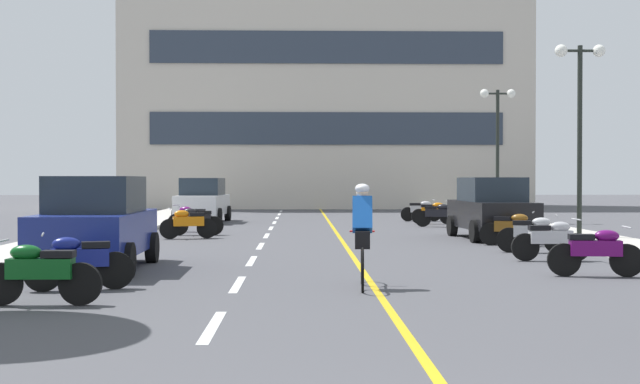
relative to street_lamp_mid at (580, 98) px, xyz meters
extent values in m
plane|color=#47474C|center=(-7.10, 1.19, -4.12)|extent=(140.00, 140.00, 0.00)
cube|color=#B7B2A8|center=(-14.30, 4.19, -4.06)|extent=(2.40, 72.00, 0.12)
cube|color=#B7B2A8|center=(0.10, 4.19, -4.06)|extent=(2.40, 72.00, 0.12)
cube|color=silver|center=(-9.10, -13.81, -4.11)|extent=(0.14, 2.20, 0.01)
cube|color=silver|center=(-9.10, -9.81, -4.11)|extent=(0.14, 2.20, 0.01)
cube|color=silver|center=(-9.10, -5.81, -4.11)|extent=(0.14, 2.20, 0.01)
cube|color=silver|center=(-9.10, -1.81, -4.11)|extent=(0.14, 2.20, 0.01)
cube|color=silver|center=(-9.10, 2.19, -4.11)|extent=(0.14, 2.20, 0.01)
cube|color=silver|center=(-9.10, 6.19, -4.11)|extent=(0.14, 2.20, 0.01)
cube|color=silver|center=(-9.10, 10.19, -4.11)|extent=(0.14, 2.20, 0.01)
cube|color=silver|center=(-9.10, 14.19, -4.11)|extent=(0.14, 2.20, 0.01)
cube|color=silver|center=(-9.10, 18.19, -4.11)|extent=(0.14, 2.20, 0.01)
cube|color=silver|center=(-9.10, 22.19, -4.11)|extent=(0.14, 2.20, 0.01)
cube|color=silver|center=(-9.10, 26.19, -4.11)|extent=(0.14, 2.20, 0.01)
cube|color=gold|center=(-6.85, 4.19, -4.11)|extent=(0.12, 66.00, 0.01)
cube|color=beige|center=(-6.45, 29.95, 3.83)|extent=(24.74, 9.53, 15.89)
cube|color=#2D3847|center=(-6.45, 25.14, 0.65)|extent=(20.78, 0.10, 1.91)
cube|color=#2D3847|center=(-6.45, 25.14, 5.42)|extent=(20.78, 0.10, 1.91)
cylinder|color=black|center=(0.00, 0.00, -1.25)|extent=(0.14, 0.14, 5.49)
cylinder|color=black|center=(0.00, 0.00, 1.34)|extent=(1.10, 0.08, 0.08)
sphere|color=white|center=(-0.55, 0.00, 1.34)|extent=(0.36, 0.36, 0.36)
sphere|color=white|center=(0.55, 0.00, 1.34)|extent=(0.36, 0.36, 0.36)
cylinder|color=black|center=(0.06, 10.18, -1.34)|extent=(0.14, 0.14, 5.32)
cylinder|color=black|center=(0.06, 10.18, 1.17)|extent=(1.10, 0.08, 0.08)
sphere|color=white|center=(-0.49, 10.18, 1.17)|extent=(0.36, 0.36, 0.36)
sphere|color=white|center=(0.61, 10.18, 1.17)|extent=(0.36, 0.36, 0.36)
cylinder|color=black|center=(-12.89, -6.12, -3.80)|extent=(0.23, 0.64, 0.64)
cylinder|color=black|center=(-11.19, -6.09, -3.80)|extent=(0.23, 0.64, 0.64)
cylinder|color=black|center=(-12.83, -8.92, -3.80)|extent=(0.23, 0.64, 0.64)
cylinder|color=black|center=(-11.13, -8.89, -3.80)|extent=(0.23, 0.64, 0.64)
cube|color=navy|center=(-12.01, -7.50, -3.40)|extent=(1.78, 4.23, 0.80)
cube|color=#1E2833|center=(-12.01, -7.50, -2.65)|extent=(1.60, 2.23, 0.70)
cylinder|color=black|center=(-3.31, 2.01, -3.80)|extent=(0.25, 0.65, 0.64)
cylinder|color=black|center=(-1.61, 2.09, -3.80)|extent=(0.25, 0.65, 0.64)
cylinder|color=black|center=(-3.18, -0.79, -3.80)|extent=(0.25, 0.65, 0.64)
cylinder|color=black|center=(-1.48, -0.71, -3.80)|extent=(0.25, 0.65, 0.64)
cube|color=black|center=(-2.40, 0.65, -3.40)|extent=(1.90, 4.28, 0.80)
cube|color=#1E2833|center=(-2.40, 0.65, -2.65)|extent=(1.66, 2.27, 0.70)
cylinder|color=black|center=(-12.83, 11.84, -3.80)|extent=(0.25, 0.65, 0.64)
cylinder|color=black|center=(-11.13, 11.77, -3.80)|extent=(0.25, 0.65, 0.64)
cylinder|color=black|center=(-12.95, 9.05, -3.80)|extent=(0.25, 0.65, 0.64)
cylinder|color=black|center=(-11.25, 8.97, -3.80)|extent=(0.25, 0.65, 0.64)
cube|color=silver|center=(-12.04, 10.41, -3.40)|extent=(1.88, 4.27, 0.80)
cube|color=#1E2833|center=(-12.04, 10.41, -2.65)|extent=(1.65, 2.27, 0.70)
cylinder|color=black|center=(-12.22, -12.09, -3.82)|extent=(0.60, 0.10, 0.60)
cylinder|color=black|center=(-11.12, -12.09, -3.82)|extent=(0.60, 0.10, 0.60)
cube|color=#0C4C19|center=(-11.67, -12.09, -3.60)|extent=(0.90, 0.28, 0.28)
ellipsoid|color=#0C4C19|center=(-11.87, -12.09, -3.38)|extent=(0.44, 0.24, 0.22)
cube|color=black|center=(-11.42, -12.09, -3.40)|extent=(0.44, 0.24, 0.10)
cylinder|color=silver|center=(-12.22, -12.09, -3.22)|extent=(0.03, 0.60, 0.03)
cylinder|color=black|center=(-12.08, -10.65, -3.82)|extent=(0.61, 0.25, 0.60)
cylinder|color=black|center=(-11.02, -10.37, -3.82)|extent=(0.61, 0.25, 0.60)
cube|color=navy|center=(-11.55, -10.51, -3.60)|extent=(0.94, 0.51, 0.28)
ellipsoid|color=navy|center=(-11.74, -10.56, -3.38)|extent=(0.49, 0.35, 0.22)
cube|color=black|center=(-11.31, -10.44, -3.40)|extent=(0.49, 0.35, 0.10)
cylinder|color=silver|center=(-12.08, -10.65, -3.22)|extent=(0.19, 0.59, 0.03)
cylinder|color=black|center=(-2.17, -8.95, -3.82)|extent=(0.61, 0.18, 0.60)
cylinder|color=black|center=(-3.27, -8.81, -3.82)|extent=(0.61, 0.18, 0.60)
cube|color=#590C59|center=(-2.72, -8.88, -3.60)|extent=(0.93, 0.39, 0.28)
ellipsoid|color=#590C59|center=(-2.52, -8.90, -3.38)|extent=(0.47, 0.29, 0.22)
cube|color=black|center=(-2.97, -8.84, -3.40)|extent=(0.47, 0.29, 0.10)
cylinder|color=silver|center=(-2.17, -8.95, -3.22)|extent=(0.11, 0.60, 0.03)
cylinder|color=black|center=(-2.10, -5.99, -3.82)|extent=(0.60, 0.11, 0.60)
cylinder|color=black|center=(-3.20, -5.98, -3.82)|extent=(0.60, 0.11, 0.60)
cube|color=#B2B2B7|center=(-2.65, -5.98, -3.60)|extent=(0.90, 0.29, 0.28)
ellipsoid|color=#B2B2B7|center=(-2.45, -5.98, -3.38)|extent=(0.44, 0.25, 0.22)
cube|color=black|center=(-2.90, -5.98, -3.40)|extent=(0.44, 0.25, 0.10)
cylinder|color=silver|center=(-2.10, -5.99, -3.22)|extent=(0.04, 0.60, 0.03)
cylinder|color=black|center=(-1.94, -4.12, -3.82)|extent=(0.61, 0.24, 0.60)
cylinder|color=black|center=(-3.01, -3.85, -3.82)|extent=(0.61, 0.24, 0.60)
cube|color=#B2B2B7|center=(-2.48, -3.98, -3.60)|extent=(0.94, 0.49, 0.28)
ellipsoid|color=#B2B2B7|center=(-2.28, -4.03, -3.38)|extent=(0.48, 0.34, 0.22)
cube|color=black|center=(-2.72, -3.93, -3.40)|extent=(0.48, 0.34, 0.10)
cylinder|color=silver|center=(-1.94, -4.12, -3.22)|extent=(0.17, 0.59, 0.03)
cylinder|color=black|center=(-1.93, -2.08, -3.82)|extent=(0.60, 0.29, 0.60)
cylinder|color=black|center=(-2.96, -1.72, -3.82)|extent=(0.60, 0.29, 0.60)
cube|color=brown|center=(-2.44, -1.90, -3.60)|extent=(0.94, 0.56, 0.28)
ellipsoid|color=brown|center=(-2.26, -1.97, -3.38)|extent=(0.49, 0.37, 0.22)
cube|color=black|center=(-2.68, -1.82, -3.40)|extent=(0.49, 0.37, 0.10)
cylinder|color=silver|center=(-1.93, -2.08, -3.22)|extent=(0.23, 0.58, 0.03)
cylinder|color=black|center=(-11.90, 0.84, -3.82)|extent=(0.61, 0.25, 0.60)
cylinder|color=black|center=(-10.84, 1.12, -3.82)|extent=(0.61, 0.25, 0.60)
cube|color=orange|center=(-11.37, 0.98, -3.60)|extent=(0.94, 0.50, 0.28)
ellipsoid|color=orange|center=(-11.56, 0.93, -3.38)|extent=(0.49, 0.35, 0.22)
cube|color=black|center=(-11.13, 1.04, -3.40)|extent=(0.49, 0.35, 0.10)
cylinder|color=silver|center=(-11.90, 0.84, -3.22)|extent=(0.19, 0.59, 0.03)
cylinder|color=black|center=(-11.87, 2.47, -3.82)|extent=(0.61, 0.14, 0.60)
cylinder|color=black|center=(-10.77, 2.54, -3.82)|extent=(0.61, 0.14, 0.60)
cube|color=black|center=(-11.32, 2.50, -3.60)|extent=(0.92, 0.34, 0.28)
ellipsoid|color=black|center=(-11.52, 2.49, -3.38)|extent=(0.45, 0.27, 0.22)
cube|color=black|center=(-11.07, 2.52, -3.40)|extent=(0.45, 0.27, 0.10)
cylinder|color=silver|center=(-11.87, 2.47, -3.22)|extent=(0.07, 0.60, 0.03)
cylinder|color=black|center=(-12.23, 4.33, -3.82)|extent=(0.60, 0.26, 0.60)
cylinder|color=black|center=(-11.17, 4.02, -3.82)|extent=(0.60, 0.26, 0.60)
cube|color=#590C59|center=(-11.70, 4.17, -3.60)|extent=(0.94, 0.52, 0.28)
ellipsoid|color=#590C59|center=(-11.89, 4.23, -3.38)|extent=(0.49, 0.35, 0.22)
cube|color=black|center=(-11.46, 4.11, -3.40)|extent=(0.49, 0.35, 0.10)
cylinder|color=silver|center=(-12.23, 4.33, -3.22)|extent=(0.20, 0.58, 0.03)
cylinder|color=black|center=(-2.43, 6.70, -3.82)|extent=(0.60, 0.28, 0.60)
cylinder|color=black|center=(-3.48, 7.05, -3.82)|extent=(0.60, 0.28, 0.60)
cube|color=black|center=(-2.95, 6.87, -3.60)|extent=(0.94, 0.55, 0.28)
ellipsoid|color=black|center=(-2.76, 6.81, -3.38)|extent=(0.49, 0.37, 0.22)
cube|color=black|center=(-3.19, 6.95, -3.40)|extent=(0.49, 0.37, 0.10)
cylinder|color=silver|center=(-2.43, 6.70, -3.22)|extent=(0.22, 0.58, 0.03)
cylinder|color=black|center=(-2.25, 8.92, -3.82)|extent=(0.60, 0.13, 0.60)
cylinder|color=black|center=(-3.35, 8.98, -3.82)|extent=(0.60, 0.13, 0.60)
cube|color=orange|center=(-2.80, 8.95, -3.60)|extent=(0.91, 0.32, 0.28)
ellipsoid|color=orange|center=(-2.60, 8.94, -3.38)|extent=(0.45, 0.26, 0.22)
cube|color=black|center=(-3.05, 8.96, -3.40)|extent=(0.45, 0.26, 0.10)
cylinder|color=silver|center=(-2.25, 8.92, -3.22)|extent=(0.06, 0.60, 0.03)
cylinder|color=black|center=(-2.42, 11.03, -3.82)|extent=(0.60, 0.11, 0.60)
cylinder|color=black|center=(-3.52, 11.05, -3.82)|extent=(0.60, 0.11, 0.60)
cube|color=#B2B2B7|center=(-2.97, 11.04, -3.60)|extent=(0.90, 0.29, 0.28)
ellipsoid|color=#B2B2B7|center=(-2.77, 11.04, -3.38)|extent=(0.44, 0.25, 0.22)
cube|color=black|center=(-3.22, 11.04, -3.40)|extent=(0.44, 0.25, 0.10)
cylinder|color=silver|center=(-2.42, 11.03, -3.22)|extent=(0.04, 0.60, 0.03)
torus|color=black|center=(-7.01, -9.77, -3.78)|extent=(0.09, 0.72, 0.72)
torus|color=black|center=(-7.08, -10.82, -3.78)|extent=(0.09, 0.72, 0.72)
cylinder|color=red|center=(-7.05, -10.32, -3.48)|extent=(0.10, 0.95, 0.04)
cube|color=black|center=(-7.06, -10.47, -3.26)|extent=(0.11, 0.21, 0.06)
cylinder|color=red|center=(-7.02, -9.87, -3.23)|extent=(0.42, 0.06, 0.03)
cube|color=black|center=(-7.05, -10.42, -3.33)|extent=(0.26, 0.38, 0.28)
cube|color=blue|center=(-7.04, -10.27, -2.93)|extent=(0.35, 0.47, 0.61)
sphere|color=beige|center=(-7.03, -10.14, -2.58)|extent=(0.20, 0.20, 0.20)
ellipsoid|color=white|center=(-7.03, -10.14, -2.51)|extent=(0.24, 0.26, 0.16)
camera|label=1|loc=(-8.06, -23.72, -2.36)|focal=46.66mm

